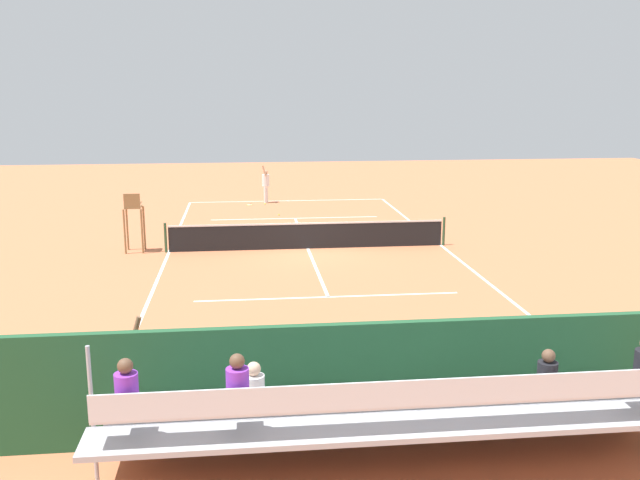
% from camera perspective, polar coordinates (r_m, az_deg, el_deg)
% --- Properties ---
extents(ground_plane, '(60.00, 60.00, 0.00)m').
position_cam_1_polar(ground_plane, '(25.57, -1.01, -0.71)').
color(ground_plane, '#CC7047').
extents(court_line_markings, '(10.10, 22.20, 0.01)m').
position_cam_1_polar(court_line_markings, '(25.60, -1.01, -0.68)').
color(court_line_markings, white).
rests_on(court_line_markings, ground).
extents(tennis_net, '(10.30, 0.10, 1.07)m').
position_cam_1_polar(tennis_net, '(25.46, -1.01, 0.39)').
color(tennis_net, black).
rests_on(tennis_net, ground).
extents(backdrop_wall, '(18.00, 0.16, 2.00)m').
position_cam_1_polar(backdrop_wall, '(12.05, 5.45, -11.18)').
color(backdrop_wall, '#235633').
rests_on(backdrop_wall, ground).
extents(bleacher_stand, '(9.06, 2.40, 2.48)m').
position_cam_1_polar(bleacher_stand, '(10.83, 6.68, -14.39)').
color(bleacher_stand, '#B2B2B7').
rests_on(bleacher_stand, ground).
extents(umpire_chair, '(0.67, 0.67, 2.14)m').
position_cam_1_polar(umpire_chair, '(25.66, -14.98, 1.91)').
color(umpire_chair, olive).
rests_on(umpire_chair, ground).
extents(courtside_bench, '(1.80, 0.40, 0.93)m').
position_cam_1_polar(courtside_bench, '(13.50, 14.71, -10.91)').
color(courtside_bench, '#33383D').
rests_on(courtside_bench, ground).
extents(equipment_bag, '(0.90, 0.36, 0.36)m').
position_cam_1_polar(equipment_bag, '(13.10, 8.60, -13.18)').
color(equipment_bag, black).
rests_on(equipment_bag, ground).
extents(tennis_player, '(0.46, 0.56, 1.93)m').
position_cam_1_polar(tennis_player, '(35.65, -4.45, 4.67)').
color(tennis_player, white).
rests_on(tennis_player, ground).
extents(tennis_racket, '(0.37, 0.59, 0.03)m').
position_cam_1_polar(tennis_racket, '(35.12, -5.78, 2.87)').
color(tennis_racket, black).
rests_on(tennis_racket, ground).
extents(tennis_ball_near, '(0.07, 0.07, 0.07)m').
position_cam_1_polar(tennis_ball_near, '(35.28, -4.50, 2.97)').
color(tennis_ball_near, '#CCDB33').
rests_on(tennis_ball_near, ground).
extents(tennis_ball_far, '(0.07, 0.07, 0.07)m').
position_cam_1_polar(tennis_ball_far, '(32.20, -3.38, 2.07)').
color(tennis_ball_far, '#CCDB33').
rests_on(tennis_ball_far, ground).
extents(line_judge, '(0.39, 0.54, 1.93)m').
position_cam_1_polar(line_judge, '(12.66, -14.75, -10.26)').
color(line_judge, '#232328').
rests_on(line_judge, ground).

